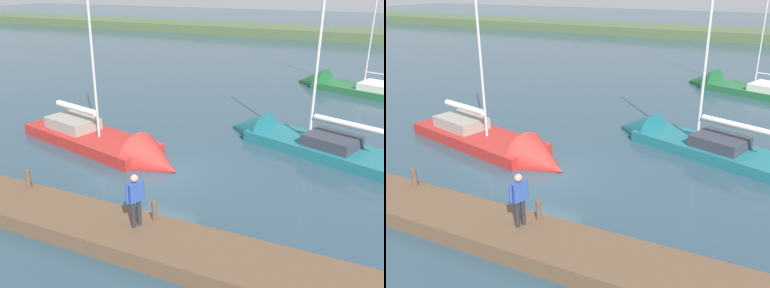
# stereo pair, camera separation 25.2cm
# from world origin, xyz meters

# --- Properties ---
(ground_plane) EXTENTS (200.00, 200.00, 0.00)m
(ground_plane) POSITION_xyz_m (0.00, 0.00, 0.00)
(ground_plane) COLOR #2D4756
(far_shoreline) EXTENTS (180.00, 8.00, 2.40)m
(far_shoreline) POSITION_xyz_m (0.00, -47.55, 0.00)
(far_shoreline) COLOR #4C603D
(far_shoreline) RESTS_ON ground_plane
(dock_pier) EXTENTS (20.67, 2.14, 0.53)m
(dock_pier) POSITION_xyz_m (0.00, 4.78, 0.27)
(dock_pier) COLOR brown
(dock_pier) RESTS_ON ground_plane
(mooring_post_near) EXTENTS (0.18, 0.18, 0.67)m
(mooring_post_near) POSITION_xyz_m (3.10, 4.03, 0.86)
(mooring_post_near) COLOR brown
(mooring_post_near) RESTS_ON dock_pier
(mooring_post_far) EXTENTS (0.16, 0.16, 0.64)m
(mooring_post_far) POSITION_xyz_m (-2.07, 4.03, 0.85)
(mooring_post_far) COLOR brown
(mooring_post_far) RESTS_ON dock_pier
(sailboat_near_dock) EXTENTS (9.55, 4.54, 10.29)m
(sailboat_near_dock) POSITION_xyz_m (3.05, -1.08, 0.16)
(sailboat_near_dock) COLOR #B22823
(sailboat_near_dock) RESTS_ON ground_plane
(sailboat_far_left) EXTENTS (10.27, 5.66, 12.25)m
(sailboat_far_left) POSITION_xyz_m (-5.37, -17.84, 0.16)
(sailboat_far_left) COLOR #236638
(sailboat_far_left) RESTS_ON ground_plane
(sailboat_mid_channel) EXTENTS (9.28, 5.20, 9.90)m
(sailboat_mid_channel) POSITION_xyz_m (-4.21, -5.53, 0.15)
(sailboat_mid_channel) COLOR #1E6B75
(sailboat_mid_channel) RESTS_ON ground_plane
(person_on_dock) EXTENTS (0.38, 0.61, 1.71)m
(person_on_dock) POSITION_xyz_m (-1.76, 4.57, 1.52)
(person_on_dock) COLOR #28282D
(person_on_dock) RESTS_ON dock_pier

